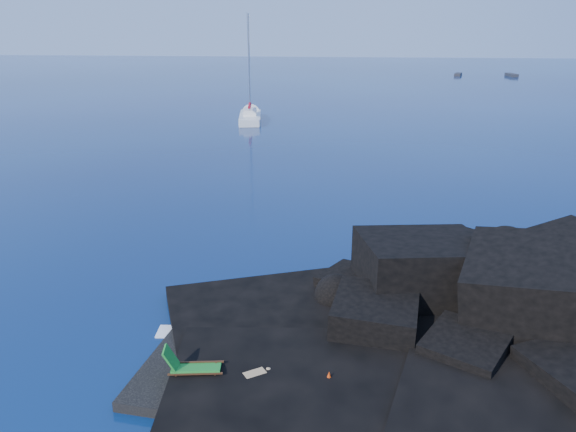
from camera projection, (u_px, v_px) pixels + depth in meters
name	position (u px, v px, depth m)	size (l,w,h in m)	color
ground	(139.00, 373.00, 19.02)	(400.00, 400.00, 0.00)	#030E35
headland	(512.00, 349.00, 20.46)	(24.00, 24.00, 3.60)	black
beach	(272.00, 373.00, 19.01)	(8.50, 6.00, 0.70)	black
surf_foam	(299.00, 311.00, 23.19)	(10.00, 8.00, 0.06)	white
sailboat	(250.00, 121.00, 68.95)	(2.52, 12.02, 12.60)	silver
deck_chair	(196.00, 362.00, 17.98)	(1.79, 0.78, 1.23)	#1C8129
towel	(255.00, 380.00, 18.05)	(2.16, 1.02, 0.06)	white
sunbather	(255.00, 375.00, 18.00)	(1.96, 0.48, 0.26)	tan
marker_cone	(329.00, 378.00, 17.78)	(0.32, 0.32, 0.48)	red
distant_boat_a	(458.00, 76.00, 130.85)	(1.38, 4.44, 0.59)	black
distant_boat_b	(511.00, 76.00, 129.00)	(1.54, 4.95, 0.66)	#26272C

